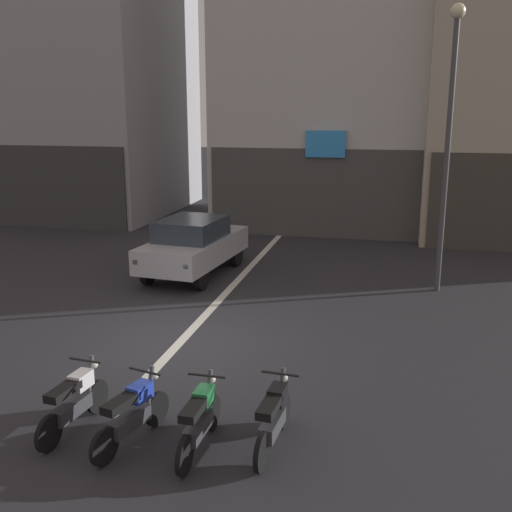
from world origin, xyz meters
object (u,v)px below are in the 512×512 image
object	(u,v)px
street_lamp	(449,124)
motorcycle_blue_row_left_mid	(132,413)
car_silver_crossing_near	(194,244)
motorcycle_green_row_centre	(200,419)
motorcycle_black_row_right_mid	(274,417)
motorcycle_white_row_leftmost	(74,401)

from	to	relation	value
street_lamp	motorcycle_blue_row_left_mid	size ratio (longest dim) A/B	4.26
car_silver_crossing_near	street_lamp	world-z (taller)	street_lamp
motorcycle_green_row_centre	car_silver_crossing_near	bearing A→B (deg)	109.31
car_silver_crossing_near	motorcycle_black_row_right_mid	distance (m)	9.08
motorcycle_blue_row_left_mid	car_silver_crossing_near	bearing A→B (deg)	103.18
motorcycle_blue_row_left_mid	motorcycle_black_row_right_mid	xyz separation A→B (m)	(1.94, 0.35, 0.00)
car_silver_crossing_near	motorcycle_white_row_leftmost	size ratio (longest dim) A/B	2.55
motorcycle_black_row_right_mid	motorcycle_green_row_centre	bearing A→B (deg)	-163.17
motorcycle_black_row_right_mid	car_silver_crossing_near	bearing A→B (deg)	115.75
street_lamp	motorcycle_white_row_leftmost	bearing A→B (deg)	-123.70
car_silver_crossing_near	motorcycle_green_row_centre	world-z (taller)	car_silver_crossing_near
motorcycle_green_row_centre	motorcycle_black_row_right_mid	xyz separation A→B (m)	(0.97, 0.29, 0.00)
motorcycle_green_row_centre	motorcycle_black_row_right_mid	size ratio (longest dim) A/B	1.00
motorcycle_blue_row_left_mid	motorcycle_green_row_centre	bearing A→B (deg)	3.42
motorcycle_white_row_leftmost	motorcycle_green_row_centre	size ratio (longest dim) A/B	1.00
motorcycle_green_row_centre	motorcycle_black_row_right_mid	distance (m)	1.02
motorcycle_black_row_right_mid	street_lamp	bearing A→B (deg)	71.89
street_lamp	motorcycle_blue_row_left_mid	bearing A→B (deg)	-118.43
motorcycle_blue_row_left_mid	motorcycle_green_row_centre	distance (m)	0.97
car_silver_crossing_near	motorcycle_green_row_centre	distance (m)	8.98
car_silver_crossing_near	motorcycle_white_row_leftmost	world-z (taller)	car_silver_crossing_near
street_lamp	motorcycle_black_row_right_mid	world-z (taller)	street_lamp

